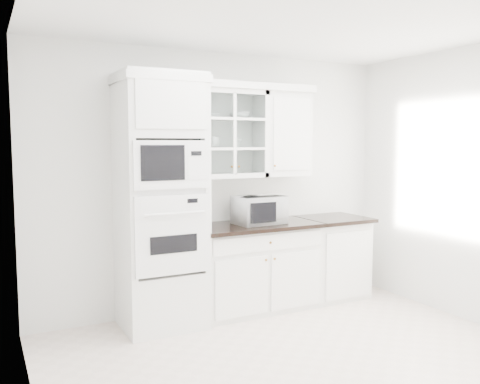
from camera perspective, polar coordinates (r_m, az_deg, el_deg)
ground at (r=4.26m, az=8.12°, el=-18.83°), size 4.00×3.50×0.01m
room_shell at (r=4.24m, az=5.07°, el=5.80°), size 4.00×3.50×2.70m
oven_column at (r=4.85m, az=-8.86°, el=-1.15°), size 0.76×0.68×2.40m
base_cabinet_run at (r=5.41m, az=1.67°, el=-8.31°), size 1.32×0.67×0.92m
extra_base_cabinet at (r=5.95m, az=10.20°, el=-7.13°), size 0.72×0.67×0.92m
upper_cabinet_glass at (r=5.26m, az=-1.41°, el=6.53°), size 0.80×0.33×0.90m
upper_cabinet_solid at (r=5.59m, az=4.86°, el=6.46°), size 0.55×0.33×0.90m
crown_molding at (r=5.23m, az=-2.36°, el=11.87°), size 2.14×0.38×0.07m
countertop_microwave at (r=5.29m, az=2.09°, el=-1.99°), size 0.52×0.45×0.29m
bowl_a at (r=5.19m, az=-3.31°, el=8.57°), size 0.22×0.22×0.05m
bowl_b at (r=5.33m, az=-0.07°, el=8.60°), size 0.21×0.21×0.07m
cup_a at (r=5.20m, az=-3.03°, el=5.60°), size 0.17×0.17×0.11m
cup_b at (r=5.29m, az=-0.34°, el=5.50°), size 0.12×0.12×0.09m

